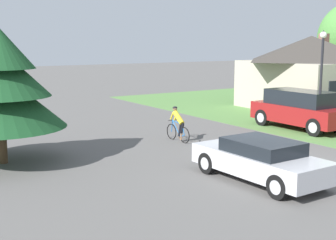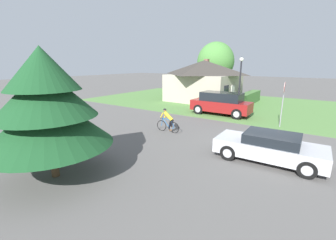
{
  "view_description": "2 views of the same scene",
  "coord_description": "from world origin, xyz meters",
  "px_view_note": "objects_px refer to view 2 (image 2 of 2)",
  "views": [
    {
      "loc": [
        -11.44,
        -10.76,
        4.27
      ],
      "look_at": [
        -1.7,
        4.42,
        1.22
      ],
      "focal_mm": 50.0,
      "sensor_mm": 36.0,
      "label": 1
    },
    {
      "loc": [
        -11.67,
        -2.18,
        4.25
      ],
      "look_at": [
        -2.33,
        4.33,
        1.37
      ],
      "focal_mm": 24.0,
      "sensor_mm": 36.0,
      "label": 2
    }
  ],
  "objects_px": {
    "cottage_house": "(204,80)",
    "conifer_tall_near": "(46,105)",
    "cyclist": "(168,121)",
    "stop_sign": "(284,95)",
    "street_lamp": "(240,80)",
    "sedan_left_lane": "(269,147)",
    "deciduous_tree_right": "(216,62)",
    "parked_suv_right": "(221,103)"
  },
  "relations": [
    {
      "from": "cottage_house",
      "to": "parked_suv_right",
      "type": "height_order",
      "value": "cottage_house"
    },
    {
      "from": "parked_suv_right",
      "to": "deciduous_tree_right",
      "type": "relative_size",
      "value": 0.69
    },
    {
      "from": "parked_suv_right",
      "to": "deciduous_tree_right",
      "type": "bearing_deg",
      "value": -64.28
    },
    {
      "from": "conifer_tall_near",
      "to": "deciduous_tree_right",
      "type": "height_order",
      "value": "deciduous_tree_right"
    },
    {
      "from": "conifer_tall_near",
      "to": "deciduous_tree_right",
      "type": "xyz_separation_m",
      "value": [
        25.5,
        4.56,
        1.68
      ]
    },
    {
      "from": "cyclist",
      "to": "street_lamp",
      "type": "height_order",
      "value": "street_lamp"
    },
    {
      "from": "sedan_left_lane",
      "to": "deciduous_tree_right",
      "type": "distance_m",
      "value": 22.6
    },
    {
      "from": "stop_sign",
      "to": "cyclist",
      "type": "bearing_deg",
      "value": -51.94
    },
    {
      "from": "parked_suv_right",
      "to": "conifer_tall_near",
      "type": "relative_size",
      "value": 1.01
    },
    {
      "from": "stop_sign",
      "to": "sedan_left_lane",
      "type": "bearing_deg",
      "value": -0.23
    },
    {
      "from": "cottage_house",
      "to": "street_lamp",
      "type": "height_order",
      "value": "cottage_house"
    },
    {
      "from": "cyclist",
      "to": "stop_sign",
      "type": "bearing_deg",
      "value": -138.84
    },
    {
      "from": "sedan_left_lane",
      "to": "conifer_tall_near",
      "type": "distance_m",
      "value": 9.18
    },
    {
      "from": "cottage_house",
      "to": "conifer_tall_near",
      "type": "height_order",
      "value": "conifer_tall_near"
    },
    {
      "from": "deciduous_tree_right",
      "to": "parked_suv_right",
      "type": "bearing_deg",
      "value": -154.01
    },
    {
      "from": "sedan_left_lane",
      "to": "stop_sign",
      "type": "distance_m",
      "value": 6.66
    },
    {
      "from": "cottage_house",
      "to": "parked_suv_right",
      "type": "distance_m",
      "value": 7.75
    },
    {
      "from": "cottage_house",
      "to": "deciduous_tree_right",
      "type": "xyz_separation_m",
      "value": [
        5.58,
        1.04,
        2.1
      ]
    },
    {
      "from": "street_lamp",
      "to": "cottage_house",
      "type": "bearing_deg",
      "value": 43.57
    },
    {
      "from": "cyclist",
      "to": "cottage_house",
      "type": "bearing_deg",
      "value": -75.33
    },
    {
      "from": "parked_suv_right",
      "to": "stop_sign",
      "type": "distance_m",
      "value": 5.13
    },
    {
      "from": "deciduous_tree_right",
      "to": "street_lamp",
      "type": "bearing_deg",
      "value": -149.05
    },
    {
      "from": "cyclist",
      "to": "deciduous_tree_right",
      "type": "xyz_separation_m",
      "value": [
        18.22,
        4.8,
        3.78
      ]
    },
    {
      "from": "sedan_left_lane",
      "to": "conifer_tall_near",
      "type": "relative_size",
      "value": 0.94
    },
    {
      "from": "stop_sign",
      "to": "street_lamp",
      "type": "relative_size",
      "value": 0.65
    },
    {
      "from": "deciduous_tree_right",
      "to": "cottage_house",
      "type": "bearing_deg",
      "value": -169.43
    },
    {
      "from": "parked_suv_right",
      "to": "conifer_tall_near",
      "type": "distance_m",
      "value": 14.02
    },
    {
      "from": "street_lamp",
      "to": "deciduous_tree_right",
      "type": "height_order",
      "value": "deciduous_tree_right"
    },
    {
      "from": "stop_sign",
      "to": "conifer_tall_near",
      "type": "height_order",
      "value": "conifer_tall_near"
    },
    {
      "from": "stop_sign",
      "to": "deciduous_tree_right",
      "type": "height_order",
      "value": "deciduous_tree_right"
    },
    {
      "from": "cottage_house",
      "to": "parked_suv_right",
      "type": "bearing_deg",
      "value": -141.0
    },
    {
      "from": "stop_sign",
      "to": "conifer_tall_near",
      "type": "bearing_deg",
      "value": -30.24
    },
    {
      "from": "parked_suv_right",
      "to": "stop_sign",
      "type": "xyz_separation_m",
      "value": [
        -1.26,
        -4.82,
        1.22
      ]
    },
    {
      "from": "sedan_left_lane",
      "to": "parked_suv_right",
      "type": "xyz_separation_m",
      "value": [
        7.72,
        5.36,
        0.31
      ]
    },
    {
      "from": "cottage_house",
      "to": "conifer_tall_near",
      "type": "relative_size",
      "value": 1.61
    },
    {
      "from": "cottage_house",
      "to": "conifer_tall_near",
      "type": "bearing_deg",
      "value": -168.39
    },
    {
      "from": "stop_sign",
      "to": "deciduous_tree_right",
      "type": "distance_m",
      "value": 16.78
    },
    {
      "from": "parked_suv_right",
      "to": "conifer_tall_near",
      "type": "height_order",
      "value": "conifer_tall_near"
    },
    {
      "from": "street_lamp",
      "to": "stop_sign",
      "type": "bearing_deg",
      "value": -103.29
    },
    {
      "from": "cyclist",
      "to": "stop_sign",
      "type": "xyz_separation_m",
      "value": [
        5.32,
        -5.69,
        1.49
      ]
    },
    {
      "from": "parked_suv_right",
      "to": "stop_sign",
      "type": "relative_size",
      "value": 1.59
    },
    {
      "from": "cottage_house",
      "to": "cyclist",
      "type": "height_order",
      "value": "cottage_house"
    }
  ]
}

